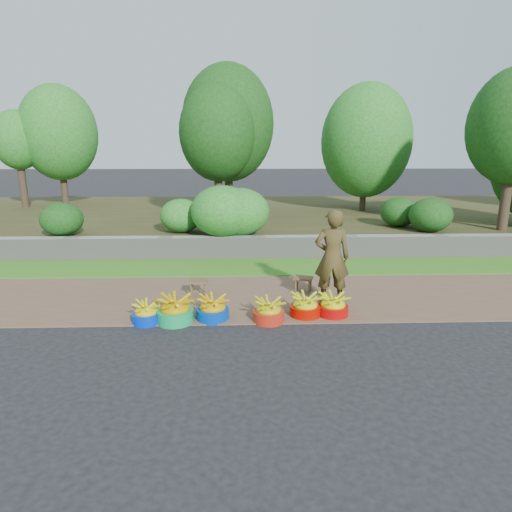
{
  "coord_description": "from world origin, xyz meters",
  "views": [
    {
      "loc": [
        -0.4,
        -5.98,
        2.53
      ],
      "look_at": [
        -0.15,
        1.3,
        0.75
      ],
      "focal_mm": 30.0,
      "sensor_mm": 36.0,
      "label": 1
    }
  ],
  "objects_px": {
    "basin_a": "(146,314)",
    "stool_left": "(198,283)",
    "basin_c": "(213,309)",
    "basin_f": "(333,306)",
    "basin_d": "(269,312)",
    "stool_right": "(303,280)",
    "basin_b": "(175,311)",
    "basin_e": "(305,307)",
    "vendor_woman": "(332,257)"
  },
  "relations": [
    {
      "from": "basin_c",
      "to": "stool_right",
      "type": "height_order",
      "value": "basin_c"
    },
    {
      "from": "basin_e",
      "to": "vendor_woman",
      "type": "bearing_deg",
      "value": 46.17
    },
    {
      "from": "basin_f",
      "to": "stool_left",
      "type": "relative_size",
      "value": 1.45
    },
    {
      "from": "stool_right",
      "to": "basin_f",
      "type": "bearing_deg",
      "value": -74.61
    },
    {
      "from": "basin_a",
      "to": "basin_e",
      "type": "height_order",
      "value": "basin_e"
    },
    {
      "from": "basin_c",
      "to": "basin_b",
      "type": "bearing_deg",
      "value": -171.5
    },
    {
      "from": "basin_d",
      "to": "stool_left",
      "type": "xyz_separation_m",
      "value": [
        -1.19,
        1.2,
        0.09
      ]
    },
    {
      "from": "basin_d",
      "to": "basin_e",
      "type": "distance_m",
      "value": 0.62
    },
    {
      "from": "basin_b",
      "to": "basin_c",
      "type": "xyz_separation_m",
      "value": [
        0.56,
        0.08,
        -0.02
      ]
    },
    {
      "from": "basin_d",
      "to": "stool_right",
      "type": "relative_size",
      "value": 1.24
    },
    {
      "from": "basin_e",
      "to": "vendor_woman",
      "type": "height_order",
      "value": "vendor_woman"
    },
    {
      "from": "basin_f",
      "to": "vendor_woman",
      "type": "height_order",
      "value": "vendor_woman"
    },
    {
      "from": "basin_f",
      "to": "vendor_woman",
      "type": "distance_m",
      "value": 0.85
    },
    {
      "from": "basin_e",
      "to": "basin_f",
      "type": "relative_size",
      "value": 1.01
    },
    {
      "from": "stool_left",
      "to": "vendor_woman",
      "type": "distance_m",
      "value": 2.4
    },
    {
      "from": "basin_e",
      "to": "basin_f",
      "type": "height_order",
      "value": "basin_e"
    },
    {
      "from": "stool_right",
      "to": "vendor_woman",
      "type": "relative_size",
      "value": 0.24
    },
    {
      "from": "stool_right",
      "to": "basin_d",
      "type": "bearing_deg",
      "value": -118.41
    },
    {
      "from": "basin_e",
      "to": "basin_f",
      "type": "distance_m",
      "value": 0.44
    },
    {
      "from": "basin_e",
      "to": "stool_left",
      "type": "distance_m",
      "value": 2.04
    },
    {
      "from": "basin_c",
      "to": "vendor_woman",
      "type": "relative_size",
      "value": 0.31
    },
    {
      "from": "basin_b",
      "to": "basin_d",
      "type": "distance_m",
      "value": 1.42
    },
    {
      "from": "basin_a",
      "to": "vendor_woman",
      "type": "height_order",
      "value": "vendor_woman"
    },
    {
      "from": "basin_c",
      "to": "vendor_woman",
      "type": "height_order",
      "value": "vendor_woman"
    },
    {
      "from": "basin_d",
      "to": "basin_f",
      "type": "height_order",
      "value": "same"
    },
    {
      "from": "basin_b",
      "to": "basin_e",
      "type": "distance_m",
      "value": 2.02
    },
    {
      "from": "basin_e",
      "to": "vendor_woman",
      "type": "relative_size",
      "value": 0.3
    },
    {
      "from": "basin_a",
      "to": "vendor_woman",
      "type": "relative_size",
      "value": 0.28
    },
    {
      "from": "basin_c",
      "to": "basin_a",
      "type": "bearing_deg",
      "value": -174.76
    },
    {
      "from": "basin_a",
      "to": "basin_c",
      "type": "xyz_separation_m",
      "value": [
        0.99,
        0.09,
        0.02
      ]
    },
    {
      "from": "basin_b",
      "to": "stool_right",
      "type": "distance_m",
      "value": 2.51
    },
    {
      "from": "basin_c",
      "to": "basin_d",
      "type": "xyz_separation_m",
      "value": [
        0.86,
        -0.11,
        -0.01
      ]
    },
    {
      "from": "basin_a",
      "to": "basin_f",
      "type": "bearing_deg",
      "value": 3.57
    },
    {
      "from": "basin_a",
      "to": "basin_d",
      "type": "relative_size",
      "value": 0.92
    },
    {
      "from": "basin_a",
      "to": "basin_f",
      "type": "height_order",
      "value": "basin_f"
    },
    {
      "from": "basin_c",
      "to": "basin_e",
      "type": "distance_m",
      "value": 1.45
    },
    {
      "from": "stool_left",
      "to": "stool_right",
      "type": "relative_size",
      "value": 0.86
    },
    {
      "from": "basin_a",
      "to": "stool_right",
      "type": "xyz_separation_m",
      "value": [
        2.57,
        1.31,
        0.1
      ]
    },
    {
      "from": "basin_a",
      "to": "stool_left",
      "type": "distance_m",
      "value": 1.37
    },
    {
      "from": "basin_b",
      "to": "basin_e",
      "type": "relative_size",
      "value": 1.14
    },
    {
      "from": "basin_c",
      "to": "stool_left",
      "type": "distance_m",
      "value": 1.15
    },
    {
      "from": "basin_d",
      "to": "vendor_woman",
      "type": "distance_m",
      "value": 1.47
    },
    {
      "from": "basin_b",
      "to": "basin_e",
      "type": "bearing_deg",
      "value": 4.85
    },
    {
      "from": "basin_e",
      "to": "stool_left",
      "type": "xyz_separation_m",
      "value": [
        -1.77,
        1.01,
        0.09
      ]
    },
    {
      "from": "basin_c",
      "to": "basin_f",
      "type": "bearing_deg",
      "value": 2.69
    },
    {
      "from": "stool_left",
      "to": "stool_right",
      "type": "xyz_separation_m",
      "value": [
        1.9,
        0.12,
        -0.0
      ]
    },
    {
      "from": "basin_c",
      "to": "stool_left",
      "type": "height_order",
      "value": "basin_c"
    },
    {
      "from": "basin_c",
      "to": "stool_right",
      "type": "bearing_deg",
      "value": 37.71
    },
    {
      "from": "stool_right",
      "to": "vendor_woman",
      "type": "height_order",
      "value": "vendor_woman"
    },
    {
      "from": "basin_d",
      "to": "stool_right",
      "type": "bearing_deg",
      "value": 61.59
    }
  ]
}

